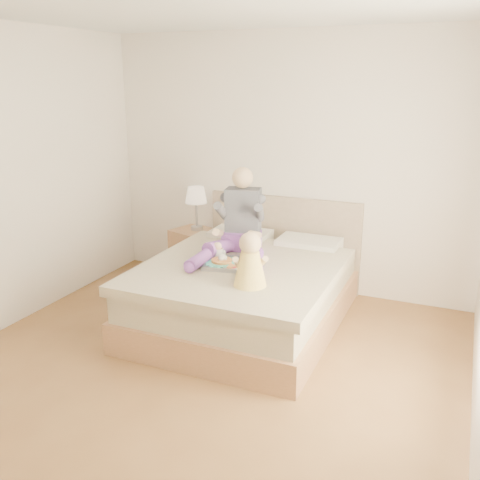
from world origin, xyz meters
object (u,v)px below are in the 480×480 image
at_px(bed, 249,288).
at_px(nightstand, 195,254).
at_px(adult, 239,228).
at_px(baby, 250,264).
at_px(tray, 232,262).

xyz_separation_m(bed, nightstand, (-1.00, 0.80, -0.03)).
bearing_deg(bed, adult, 137.59).
xyz_separation_m(adult, baby, (0.42, -0.74, -0.06)).
height_order(nightstand, adult, adult).
height_order(adult, tray, adult).
distance_m(nightstand, adult, 1.20).
relative_size(bed, adult, 2.07).
height_order(adult, baby, adult).
bearing_deg(adult, bed, -53.54).
height_order(tray, baby, baby).
bearing_deg(adult, tray, -86.63).
distance_m(adult, tray, 0.44).
distance_m(nightstand, baby, 1.94).
bearing_deg(tray, baby, -61.00).
bearing_deg(baby, bed, 87.67).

